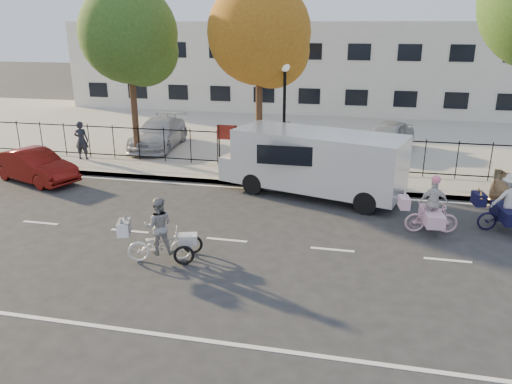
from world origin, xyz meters
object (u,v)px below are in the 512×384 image
(bull_bike, at_px, (507,208))
(pedestrian, at_px, (81,140))
(lot_car_d, at_px, (387,137))
(unicorn_bike, at_px, (431,212))
(red_sedan, at_px, (35,166))
(lot_car_a, at_px, (159,133))
(zebra_trike, at_px, (160,237))
(white_van, at_px, (315,161))
(lot_car_c, at_px, (279,136))
(lamppost, at_px, (284,98))

(bull_bike, relative_size, pedestrian, 1.15)
(lot_car_d, bearing_deg, pedestrian, -143.67)
(unicorn_bike, height_order, red_sedan, unicorn_bike)
(pedestrian, xyz_separation_m, lot_car_a, (2.43, 2.84, -0.17))
(zebra_trike, height_order, lot_car_a, zebra_trike)
(white_van, height_order, pedestrian, white_van)
(unicorn_bike, bearing_deg, lot_car_c, 26.99)
(white_van, xyz_separation_m, lot_car_a, (-8.06, 5.11, -0.44))
(white_van, bearing_deg, lot_car_a, 163.94)
(lamppost, xyz_separation_m, zebra_trike, (-1.83, -8.41, -2.44))
(white_van, xyz_separation_m, pedestrian, (-10.49, 2.27, -0.27))
(pedestrian, bearing_deg, zebra_trike, 122.62)
(lot_car_a, bearing_deg, lot_car_c, 6.21)
(unicorn_bike, xyz_separation_m, pedestrian, (-14.21, 4.95, 0.34))
(pedestrian, bearing_deg, lot_car_d, -170.33)
(pedestrian, xyz_separation_m, lot_car_d, (13.21, 4.19, -0.13))
(unicorn_bike, bearing_deg, bull_bike, -81.04)
(zebra_trike, height_order, lot_car_c, zebra_trike)
(white_van, distance_m, pedestrian, 10.74)
(lot_car_c, bearing_deg, lamppost, -96.14)
(white_van, xyz_separation_m, red_sedan, (-10.78, -0.70, -0.64))
(zebra_trike, distance_m, lot_car_d, 13.95)
(zebra_trike, distance_m, lot_car_a, 12.18)
(red_sedan, height_order, lot_car_d, lot_car_d)
(bull_bike, distance_m, lot_car_a, 15.70)
(lot_car_a, bearing_deg, lamppost, -27.69)
(zebra_trike, distance_m, white_van, 6.98)
(lamppost, xyz_separation_m, unicorn_bike, (5.21, -4.98, -2.46))
(lamppost, bearing_deg, zebra_trike, -102.31)
(unicorn_bike, distance_m, lot_car_c, 10.76)
(red_sedan, height_order, lot_car_c, lot_car_c)
(zebra_trike, height_order, white_van, white_van)
(red_sedan, bearing_deg, white_van, -66.02)
(lamppost, relative_size, lot_car_a, 0.92)
(red_sedan, xyz_separation_m, lot_car_a, (2.71, 5.81, 0.20))
(zebra_trike, relative_size, lot_car_a, 0.43)
(red_sedan, xyz_separation_m, lot_car_c, (8.42, 6.89, 0.11))
(white_van, bearing_deg, unicorn_bike, -19.46)
(bull_bike, bearing_deg, lot_car_d, 12.00)
(unicorn_bike, height_order, lot_car_d, unicorn_bike)
(lot_car_a, xyz_separation_m, lot_car_c, (5.70, 1.09, -0.09))
(lamppost, distance_m, zebra_trike, 8.95)
(lamppost, xyz_separation_m, lot_car_d, (4.21, 4.16, -2.24))
(lamppost, distance_m, lot_car_a, 7.51)
(lamppost, relative_size, lot_car_c, 1.21)
(bull_bike, xyz_separation_m, lot_car_c, (-8.28, 8.22, 0.04))
(zebra_trike, bearing_deg, white_van, -46.75)
(lot_car_c, xyz_separation_m, lot_car_d, (5.08, 0.27, 0.13))
(red_sedan, bearing_deg, zebra_trike, -105.68)
(zebra_trike, bearing_deg, bull_bike, -84.41)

